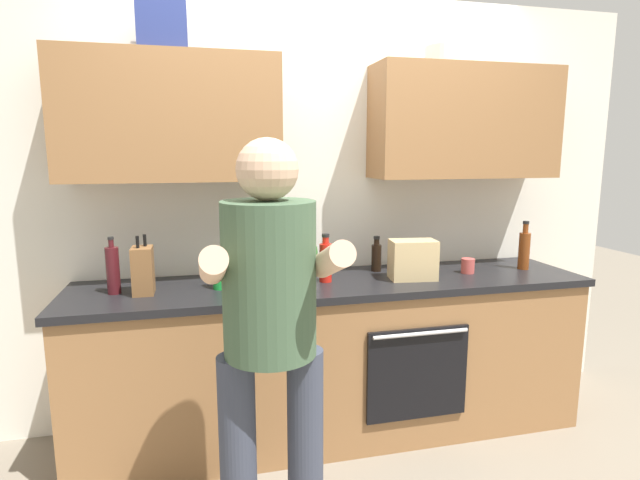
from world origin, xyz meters
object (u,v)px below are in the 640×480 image
(knife_block, at_px, (143,270))
(bottle_hotsauce, at_px, (326,261))
(cup_ceramic, at_px, (468,266))
(potted_herb, at_px, (299,256))
(grocery_bag_bread, at_px, (413,260))
(bottle_soy, at_px, (376,256))
(bottle_soda, at_px, (220,272))
(bottle_vinegar, at_px, (524,249))
(bottle_oil, at_px, (263,262))
(bottle_wine, at_px, (113,270))
(person_standing, at_px, (270,325))

(knife_block, bearing_deg, bottle_hotsauce, 1.08)
(bottle_hotsauce, distance_m, cup_ceramic, 0.86)
(potted_herb, distance_m, grocery_bag_bread, 0.64)
(bottle_soy, xyz_separation_m, grocery_bag_bread, (0.13, -0.23, 0.02))
(cup_ceramic, distance_m, knife_block, 1.81)
(bottle_soy, bearing_deg, potted_herb, -157.57)
(bottle_soda, bearing_deg, grocery_bag_bread, -2.38)
(bottle_vinegar, distance_m, bottle_oil, 1.60)
(bottle_wine, bearing_deg, potted_herb, -3.53)
(bottle_vinegar, xyz_separation_m, knife_block, (-2.19, -0.03, -0.00))
(grocery_bag_bread, bearing_deg, bottle_soy, 119.48)
(grocery_bag_bread, bearing_deg, knife_block, 178.32)
(person_standing, relative_size, bottle_wine, 5.72)
(cup_ceramic, bearing_deg, bottle_vinegar, 2.37)
(bottle_hotsauce, distance_m, bottle_soda, 0.57)
(person_standing, distance_m, cup_ceramic, 1.54)
(bottle_vinegar, relative_size, grocery_bag_bread, 1.17)
(person_standing, relative_size, bottle_oil, 4.92)
(bottle_oil, height_order, bottle_wine, bottle_oil)
(person_standing, height_order, cup_ceramic, person_standing)
(bottle_hotsauce, relative_size, bottle_wine, 0.92)
(bottle_oil, xyz_separation_m, bottle_wine, (-0.74, 0.12, -0.03))
(bottle_oil, bearing_deg, person_standing, -95.44)
(bottle_wine, bearing_deg, bottle_oil, -9.46)
(bottle_vinegar, xyz_separation_m, cup_ceramic, (-0.38, -0.02, -0.08))
(bottle_oil, distance_m, grocery_bag_bread, 0.84)
(bottle_hotsauce, bearing_deg, bottle_soda, -178.41)
(knife_block, bearing_deg, bottle_soda, 0.29)
(cup_ceramic, xyz_separation_m, potted_herb, (-1.02, -0.03, 0.12))
(person_standing, bearing_deg, knife_block, 122.01)
(bottle_soy, relative_size, potted_herb, 0.76)
(bottle_wine, distance_m, grocery_bag_bread, 1.58)
(bottle_soy, distance_m, bottle_soda, 0.94)
(bottle_soy, distance_m, bottle_vinegar, 0.90)
(bottle_soda, distance_m, potted_herb, 0.42)
(bottle_vinegar, bearing_deg, bottle_wine, 179.81)
(person_standing, relative_size, bottle_soy, 7.84)
(bottle_hotsauce, height_order, cup_ceramic, bottle_hotsauce)
(bottle_wine, height_order, cup_ceramic, bottle_wine)
(bottle_soy, xyz_separation_m, potted_herb, (-0.51, -0.21, 0.07))
(bottle_wine, bearing_deg, cup_ceramic, -0.69)
(bottle_wine, distance_m, knife_block, 0.15)
(person_standing, relative_size, cup_ceramic, 19.07)
(bottle_hotsauce, xyz_separation_m, potted_herb, (-0.15, -0.04, 0.04))
(bottle_soda, bearing_deg, potted_herb, -3.16)
(bottle_vinegar, xyz_separation_m, grocery_bag_bread, (-0.76, -0.07, -0.01))
(bottle_soda, bearing_deg, bottle_vinegar, 0.86)
(bottle_oil, bearing_deg, bottle_soda, 157.75)
(bottle_vinegar, relative_size, bottle_oil, 0.88)
(bottle_hotsauce, xyz_separation_m, bottle_vinegar, (1.25, 0.01, 0.01))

